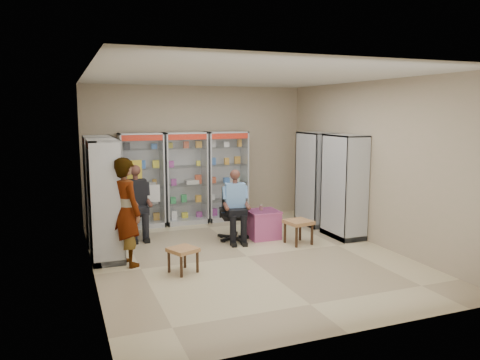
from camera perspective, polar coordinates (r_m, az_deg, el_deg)
name	(u,v)px	position (r m, az deg, el deg)	size (l,w,h in m)	color
floor	(247,256)	(8.06, 0.88, -9.28)	(6.00, 6.00, 0.00)	#C9B98C
room_shell	(247,141)	(7.69, 0.91, 4.83)	(5.02, 6.02, 3.01)	tan
cabinet_back_left	(142,180)	(10.08, -11.89, -0.04)	(0.90, 0.50, 2.00)	#B9BCC1
cabinet_back_mid	(186,178)	(10.27, -6.66, 0.24)	(0.90, 0.50, 2.00)	#A6A7AD
cabinet_back_right	(227,176)	(10.54, -1.66, 0.50)	(0.90, 0.50, 2.00)	#AFB3B7
cabinet_right_far	(315,179)	(10.21, 9.15, 0.14)	(0.50, 0.90, 2.00)	#A2A4A9
cabinet_right_near	(344,186)	(9.29, 12.57, -0.77)	(0.50, 0.90, 2.00)	silver
cabinet_left_far	(100,190)	(9.05, -16.74, -1.16)	(0.50, 0.90, 2.00)	#A3A6AA
cabinet_left_near	(105,200)	(7.97, -16.11, -2.39)	(0.50, 0.90, 2.00)	#BABCC2
wooden_chair	(136,213)	(9.42, -12.57, -3.92)	(0.42, 0.42, 0.94)	black
seated_customer	(136,203)	(9.33, -12.56, -2.78)	(0.44, 0.60, 1.34)	black
office_chair	(234,214)	(8.96, -0.74, -4.14)	(0.55, 0.55, 1.00)	black
seated_shopkeeper	(235,207)	(8.89, -0.62, -3.35)	(0.42, 0.58, 1.28)	#658EC8
pink_trunk	(263,224)	(9.12, 2.81, -5.41)	(0.56, 0.54, 0.54)	#B74993
tea_glass	(261,208)	(9.08, 2.58, -3.39)	(0.07, 0.07, 0.10)	#531507
woven_stool_a	(298,232)	(8.80, 7.13, -6.31)	(0.45, 0.45, 0.45)	#925E3D
woven_stool_b	(183,260)	(7.29, -6.95, -9.67)	(0.39, 0.39, 0.39)	#92623D
standing_man	(126,212)	(7.63, -13.69, -3.80)	(0.63, 0.42, 1.73)	gray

